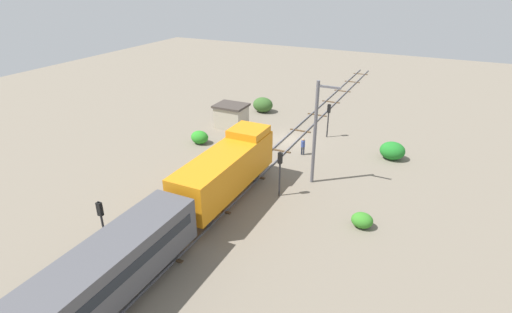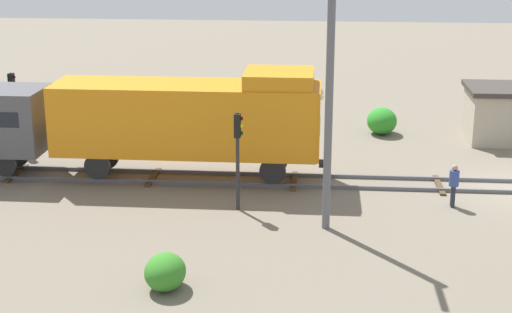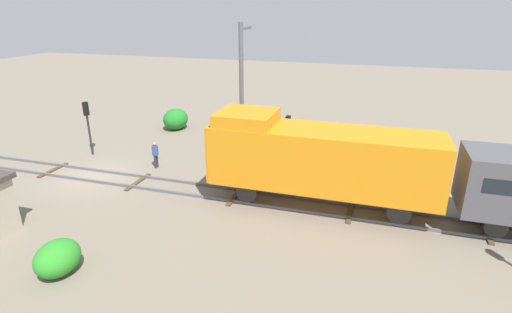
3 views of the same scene
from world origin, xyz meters
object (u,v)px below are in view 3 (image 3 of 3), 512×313
object	(u,v)px
traffic_signal_near	(87,118)
worker_near_track	(155,153)
catenary_mast	(242,92)
locomotive	(319,157)
traffic_signal_mid	(288,135)

from	to	relation	value
traffic_signal_near	worker_near_track	bearing A→B (deg)	81.69
catenary_mast	traffic_signal_near	bearing A→B (deg)	-79.85
traffic_signal_near	worker_near_track	world-z (taller)	traffic_signal_near
locomotive	catenary_mast	bearing A→B (deg)	-131.75
worker_near_track	catenary_mast	world-z (taller)	catenary_mast
catenary_mast	worker_near_track	bearing A→B (deg)	-61.48
traffic_signal_mid	worker_near_track	distance (m)	8.45
locomotive	worker_near_track	size ratio (longest dim) A/B	6.82
traffic_signal_mid	catenary_mast	distance (m)	4.23
locomotive	traffic_signal_mid	bearing A→B (deg)	-145.68
locomotive	traffic_signal_near	distance (m)	16.35
locomotive	traffic_signal_mid	size ratio (longest dim) A/B	3.07
worker_near_track	traffic_signal_mid	bearing A→B (deg)	-175.87
traffic_signal_mid	catenary_mast	world-z (taller)	catenary_mast
traffic_signal_near	traffic_signal_mid	world-z (taller)	traffic_signal_mid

